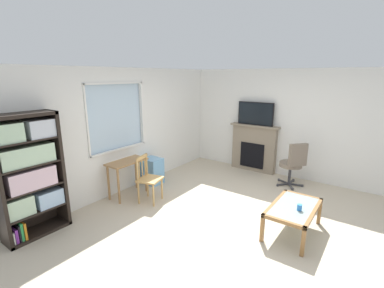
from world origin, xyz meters
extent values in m
cube|color=beige|center=(0.00, 0.00, -0.01)|extent=(6.25, 6.02, 0.02)
cube|color=white|center=(0.00, 2.51, 0.45)|extent=(5.25, 0.12, 0.89)
cube|color=white|center=(0.00, 2.51, 2.38)|extent=(5.25, 0.12, 0.29)
cube|color=white|center=(-1.80, 2.51, 1.56)|extent=(1.65, 0.12, 1.34)
cube|color=white|center=(1.49, 2.51, 1.56)|extent=(2.26, 0.12, 1.34)
cube|color=silver|center=(-0.31, 2.52, 1.56)|extent=(1.34, 0.02, 1.34)
cube|color=white|center=(-0.31, 2.45, 0.91)|extent=(1.40, 0.06, 0.03)
cube|color=white|center=(-0.31, 2.45, 2.22)|extent=(1.40, 0.06, 0.03)
cube|color=white|center=(-0.98, 2.45, 1.56)|extent=(0.03, 0.06, 1.34)
cube|color=white|center=(0.36, 2.45, 1.56)|extent=(0.03, 0.06, 1.34)
cube|color=white|center=(2.68, 0.00, 1.26)|extent=(0.12, 5.22, 2.52)
cube|color=black|center=(-1.68, 2.26, 0.93)|extent=(0.05, 0.38, 1.86)
cube|color=black|center=(-2.11, 2.26, 1.84)|extent=(0.90, 0.38, 0.05)
cube|color=black|center=(-2.11, 2.26, 0.03)|extent=(0.90, 0.38, 0.05)
cube|color=black|center=(-2.11, 2.44, 0.93)|extent=(0.90, 0.02, 1.86)
cube|color=black|center=(-2.11, 2.26, 0.39)|extent=(0.85, 0.36, 0.02)
cube|color=black|center=(-2.11, 2.26, 0.75)|extent=(0.85, 0.36, 0.02)
cube|color=black|center=(-2.11, 2.26, 1.11)|extent=(0.85, 0.36, 0.02)
cube|color=black|center=(-2.11, 2.26, 1.47)|extent=(0.85, 0.36, 0.02)
cube|color=#B7D6B2|center=(-2.32, 2.25, 0.54)|extent=(0.35, 0.29, 0.28)
cube|color=#9EBCDB|center=(-1.90, 2.25, 0.52)|extent=(0.38, 0.31, 0.25)
cube|color=beige|center=(-2.11, 2.25, 0.91)|extent=(0.65, 0.33, 0.29)
cube|color=#B7D6B2|center=(-2.12, 2.25, 1.26)|extent=(0.72, 0.30, 0.27)
cube|color=#B7D6B2|center=(-2.31, 2.25, 1.62)|extent=(0.34, 0.29, 0.26)
cube|color=silver|center=(-1.89, 2.25, 1.62)|extent=(0.36, 0.31, 0.26)
cube|color=white|center=(-2.48, 2.24, 0.14)|extent=(0.02, 0.27, 0.18)
cube|color=purple|center=(-2.44, 2.24, 0.15)|extent=(0.04, 0.26, 0.21)
cube|color=black|center=(-2.41, 2.24, 0.17)|extent=(0.02, 0.28, 0.25)
cube|color=green|center=(-2.37, 2.24, 0.19)|extent=(0.03, 0.27, 0.27)
cube|color=orange|center=(-2.33, 2.24, 0.18)|extent=(0.03, 0.30, 0.26)
cube|color=#A37547|center=(-0.37, 2.16, 0.72)|extent=(0.81, 0.40, 0.03)
cylinder|color=#A37547|center=(-0.72, 2.01, 0.35)|extent=(0.04, 0.04, 0.70)
cylinder|color=#A37547|center=(-0.01, 2.01, 0.35)|extent=(0.04, 0.04, 0.70)
cylinder|color=#A37547|center=(-0.72, 2.31, 0.35)|extent=(0.04, 0.04, 0.70)
cylinder|color=#A37547|center=(-0.01, 2.31, 0.35)|extent=(0.04, 0.04, 0.70)
cube|color=tan|center=(-0.30, 1.61, 0.45)|extent=(0.51, 0.49, 0.04)
cylinder|color=tan|center=(-0.42, 1.41, 0.22)|extent=(0.04, 0.04, 0.43)
cylinder|color=tan|center=(-0.09, 1.50, 0.22)|extent=(0.04, 0.04, 0.43)
cylinder|color=tan|center=(-0.50, 1.72, 0.22)|extent=(0.04, 0.04, 0.43)
cylinder|color=tan|center=(-0.17, 1.81, 0.22)|extent=(0.04, 0.04, 0.43)
cylinder|color=tan|center=(-0.50, 1.72, 0.68)|extent=(0.04, 0.04, 0.45)
cylinder|color=tan|center=(-0.17, 1.81, 0.68)|extent=(0.04, 0.04, 0.45)
cube|color=tan|center=(-0.34, 1.77, 0.87)|extent=(0.36, 0.13, 0.06)
cylinder|color=tan|center=(-0.44, 1.74, 0.65)|extent=(0.02, 0.02, 0.35)
cylinder|color=tan|center=(-0.34, 1.77, 0.65)|extent=(0.02, 0.02, 0.35)
cylinder|color=tan|center=(-0.24, 1.79, 0.65)|extent=(0.02, 0.02, 0.35)
cube|color=#72ADDB|center=(0.39, 2.21, 0.29)|extent=(0.35, 0.40, 0.58)
cube|color=gray|center=(2.53, 0.74, 0.57)|extent=(0.18, 1.12, 1.14)
cube|color=black|center=(2.44, 0.74, 0.41)|extent=(0.03, 0.62, 0.63)
cube|color=gray|center=(2.51, 0.74, 1.16)|extent=(0.26, 1.22, 0.04)
cube|color=black|center=(2.51, 0.74, 1.46)|extent=(0.05, 0.90, 0.56)
cube|color=black|center=(2.48, 0.74, 1.46)|extent=(0.01, 0.85, 0.51)
cylinder|color=#7A6B5B|center=(2.07, -0.32, 0.48)|extent=(0.48, 0.48, 0.09)
cube|color=#7A6B5B|center=(1.93, -0.49, 0.76)|extent=(0.36, 0.32, 0.48)
cylinder|color=#38383D|center=(2.07, -0.32, 0.24)|extent=(0.06, 0.06, 0.42)
cube|color=#38383D|center=(1.97, -0.23, 0.03)|extent=(0.24, 0.21, 0.03)
cylinder|color=#38383D|center=(1.86, -0.14, 0.03)|extent=(0.05, 0.05, 0.05)
cube|color=#38383D|center=(1.95, -0.39, 0.03)|extent=(0.26, 0.18, 0.03)
cylinder|color=#38383D|center=(1.84, -0.47, 0.03)|extent=(0.05, 0.05, 0.05)
cube|color=#38383D|center=(2.11, -0.45, 0.03)|extent=(0.10, 0.28, 0.03)
cylinder|color=#38383D|center=(2.14, -0.59, 0.03)|extent=(0.05, 0.05, 0.05)
cube|color=#38383D|center=(2.21, -0.33, 0.03)|extent=(0.28, 0.06, 0.03)
cylinder|color=#38383D|center=(2.35, -0.34, 0.03)|extent=(0.05, 0.05, 0.05)
cube|color=#38383D|center=(2.13, -0.19, 0.03)|extent=(0.14, 0.27, 0.03)
cylinder|color=#38383D|center=(2.18, -0.06, 0.03)|extent=(0.05, 0.05, 0.05)
cube|color=#8C9E99|center=(0.22, -0.92, 0.43)|extent=(0.97, 0.52, 0.02)
cube|color=olive|center=(0.22, -1.20, 0.42)|extent=(1.07, 0.05, 0.05)
cube|color=olive|center=(0.22, -0.63, 0.42)|extent=(1.07, 0.05, 0.05)
cube|color=olive|center=(-0.29, -0.92, 0.42)|extent=(0.05, 0.62, 0.05)
cube|color=olive|center=(0.73, -0.92, 0.42)|extent=(0.05, 0.62, 0.05)
cube|color=olive|center=(-0.29, -1.20, 0.20)|extent=(0.05, 0.05, 0.39)
cube|color=olive|center=(0.73, -1.20, 0.20)|extent=(0.05, 0.05, 0.39)
cube|color=olive|center=(-0.29, -0.63, 0.20)|extent=(0.05, 0.05, 0.39)
cube|color=olive|center=(0.73, -0.63, 0.20)|extent=(0.05, 0.05, 0.39)
cylinder|color=#337FD6|center=(0.13, -1.02, 0.49)|extent=(0.07, 0.07, 0.09)
camera|label=1|loc=(-3.71, -1.85, 2.37)|focal=25.24mm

